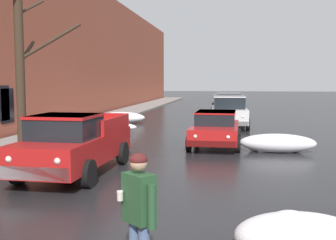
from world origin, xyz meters
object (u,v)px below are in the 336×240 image
suv_white_parked_kerbside_mid (229,110)px  pedestrian_with_coffee (139,209)px  sedan_red_parked_kerbside_close (216,128)px  suv_grey_parked_far_down_block (229,104)px  sedan_black_queued_behind_truck (225,103)px  bare_tree_second_along_sidewalk (22,48)px  pickup_truck_red_approaching_near_lane (74,144)px

suv_white_parked_kerbside_mid → pedestrian_with_coffee: (-0.96, -18.84, 0.05)m
sedan_red_parked_kerbside_close → suv_grey_parked_far_down_block: size_ratio=1.02×
sedan_red_parked_kerbside_close → pedestrian_with_coffee: size_ratio=2.50×
sedan_red_parked_kerbside_close → sedan_black_queued_behind_truck: 18.85m
bare_tree_second_along_sidewalk → suv_grey_parked_far_down_block: bare_tree_second_along_sidewalk is taller
bare_tree_second_along_sidewalk → suv_grey_parked_far_down_block: size_ratio=1.67×
sedan_black_queued_behind_truck → pedestrian_with_coffee: bearing=-91.0°
bare_tree_second_along_sidewalk → sedan_red_parked_kerbside_close: (6.37, 3.74, -3.00)m
pickup_truck_red_approaching_near_lane → sedan_red_parked_kerbside_close: bearing=56.7°
pickup_truck_red_approaching_near_lane → suv_grey_parked_far_down_block: size_ratio=1.18×
sedan_black_queued_behind_truck → pickup_truck_red_approaching_near_lane: bearing=-98.8°
bare_tree_second_along_sidewalk → sedan_red_parked_kerbside_close: bare_tree_second_along_sidewalk is taller
pickup_truck_red_approaching_near_lane → sedan_black_queued_behind_truck: size_ratio=1.16×
pickup_truck_red_approaching_near_lane → sedan_black_queued_behind_truck: (3.81, 24.61, -0.13)m
suv_white_parked_kerbside_mid → suv_grey_parked_far_down_block: same height
suv_grey_parked_far_down_block → sedan_black_queued_behind_truck: suv_grey_parked_far_down_block is taller
bare_tree_second_along_sidewalk → pedestrian_with_coffee: bearing=-54.3°
bare_tree_second_along_sidewalk → sedan_black_queued_behind_truck: size_ratio=1.63×
bare_tree_second_along_sidewalk → suv_white_parked_kerbside_mid: (6.82, 10.68, -2.77)m
sedan_red_parked_kerbside_close → suv_grey_parked_far_down_block: bearing=88.2°
suv_grey_parked_far_down_block → pedestrian_with_coffee: (-0.90, -24.64, 0.05)m
pedestrian_with_coffee → bare_tree_second_along_sidewalk: bearing=125.7°
sedan_red_parked_kerbside_close → suv_grey_parked_far_down_block: (0.40, 12.75, 0.23)m
sedan_red_parked_kerbside_close → suv_white_parked_kerbside_mid: suv_white_parked_kerbside_mid is taller
bare_tree_second_along_sidewalk → sedan_red_parked_kerbside_close: bearing=30.4°
bare_tree_second_along_sidewalk → sedan_black_queued_behind_truck: (6.39, 22.58, -3.00)m
suv_white_parked_kerbside_mid → sedan_black_queued_behind_truck: (-0.43, 11.90, -0.24)m
pickup_truck_red_approaching_near_lane → pedestrian_with_coffee: same height
sedan_red_parked_kerbside_close → pedestrian_with_coffee: bearing=-92.4°
sedan_red_parked_kerbside_close → pedestrian_with_coffee: 11.91m
sedan_black_queued_behind_truck → suv_white_parked_kerbside_mid: bearing=-87.9°
pickup_truck_red_approaching_near_lane → suv_white_parked_kerbside_mid: 13.40m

